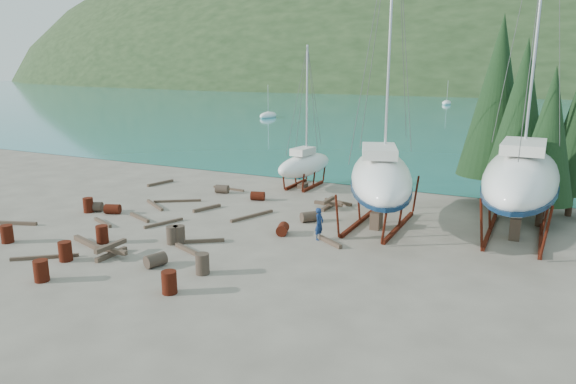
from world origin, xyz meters
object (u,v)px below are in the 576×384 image
at_px(small_sailboat_shore, 305,164).
at_px(worker, 319,224).
at_px(large_sailboat_far, 521,177).
at_px(large_sailboat_near, 381,177).

height_order(small_sailboat_shore, worker, small_sailboat_shore).
bearing_deg(worker, large_sailboat_far, -55.09).
distance_m(large_sailboat_near, large_sailboat_far, 6.88).
distance_m(large_sailboat_near, worker, 4.49).
bearing_deg(large_sailboat_far, worker, -149.47).
height_order(large_sailboat_near, worker, large_sailboat_near).
xyz_separation_m(large_sailboat_near, large_sailboat_far, (6.71, 1.46, 0.34)).
relative_size(small_sailboat_shore, worker, 6.11).
height_order(large_sailboat_near, small_sailboat_shore, large_sailboat_near).
xyz_separation_m(large_sailboat_near, small_sailboat_shore, (-7.62, 6.87, -1.07)).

